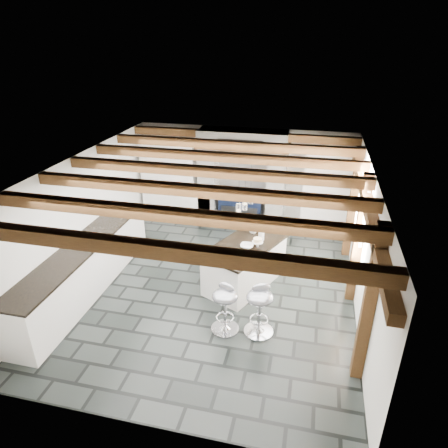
% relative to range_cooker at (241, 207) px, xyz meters
% --- Properties ---
extents(ground, '(6.00, 6.00, 0.00)m').
position_rel_range_cooker_xyz_m(ground, '(0.00, -2.68, -0.47)').
color(ground, black).
rests_on(ground, ground).
extents(room_shell, '(6.00, 6.03, 6.00)m').
position_rel_range_cooker_xyz_m(room_shell, '(-0.61, -1.26, 0.60)').
color(room_shell, white).
rests_on(room_shell, ground).
extents(range_cooker, '(1.00, 0.63, 0.99)m').
position_rel_range_cooker_xyz_m(range_cooker, '(0.00, 0.00, 0.00)').
color(range_cooker, black).
rests_on(range_cooker, ground).
extents(kitchen_island, '(1.47, 1.88, 1.10)m').
position_rel_range_cooker_xyz_m(kitchen_island, '(0.53, -2.44, -0.04)').
color(kitchen_island, white).
rests_on(kitchen_island, ground).
extents(bar_stool_near, '(0.54, 0.54, 0.85)m').
position_rel_range_cooker_xyz_m(bar_stool_near, '(0.99, -3.73, 0.06)').
color(bar_stool_near, silver).
rests_on(bar_stool_near, ground).
extents(bar_stool_far, '(0.52, 0.52, 0.82)m').
position_rel_range_cooker_xyz_m(bar_stool_far, '(0.47, -3.79, 0.04)').
color(bar_stool_far, silver).
rests_on(bar_stool_far, ground).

